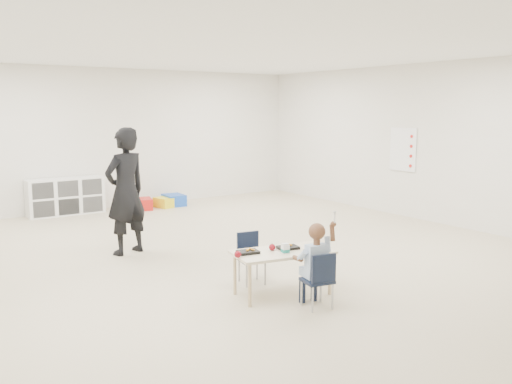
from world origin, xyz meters
TOP-DOWN VIEW (x-y plane):
  - room at (0.00, 0.00)m, footprint 9.00×9.02m
  - table at (-0.52, -1.63)m, footprint 1.14×0.72m
  - chair_near at (-0.47, -2.14)m, footprint 0.33×0.31m
  - chair_far at (-0.58, -1.13)m, footprint 0.33×0.31m
  - child at (-0.47, -2.14)m, footprint 0.46×0.46m
  - lunch_tray_near at (-0.42, -1.60)m, footprint 0.25×0.20m
  - lunch_tray_far at (-0.89, -1.51)m, footprint 0.25×0.20m
  - milk_carton at (-0.55, -1.72)m, footprint 0.08×0.08m
  - bread_roll at (-0.27, -1.79)m, footprint 0.09×0.09m
  - apple_near at (-0.60, -1.56)m, footprint 0.07×0.07m
  - apple_far at (-1.07, -1.59)m, footprint 0.07×0.07m
  - cubby_shelf at (-1.20, 4.28)m, footprint 1.40×0.40m
  - rules_poster at (3.98, 0.60)m, footprint 0.02×0.60m
  - adult at (-1.28, 0.94)m, footprint 0.73×0.59m
  - bin_red at (0.20, 3.95)m, footprint 0.46×0.53m
  - bin_yellow at (0.68, 3.93)m, footprint 0.40×0.47m
  - bin_blue at (0.91, 3.98)m, footprint 0.39×0.49m

SIDE VIEW (x-z plane):
  - bin_yellow at x=0.68m, z-range 0.00..0.20m
  - bin_red at x=0.20m, z-range 0.00..0.22m
  - bin_blue at x=0.91m, z-range 0.00..0.23m
  - table at x=-0.52m, z-range 0.00..0.49m
  - chair_near at x=-0.47m, z-range 0.00..0.59m
  - chair_far at x=-0.58m, z-range 0.00..0.59m
  - cubby_shelf at x=-1.20m, z-range 0.00..0.70m
  - child at x=-0.47m, z-range 0.00..0.92m
  - lunch_tray_near at x=-0.42m, z-range 0.49..0.52m
  - lunch_tray_far at x=-0.89m, z-range 0.49..0.52m
  - bread_roll at x=-0.27m, z-range 0.49..0.56m
  - apple_near at x=-0.60m, z-range 0.49..0.56m
  - apple_far at x=-1.07m, z-range 0.49..0.56m
  - milk_carton at x=-0.55m, z-range 0.49..0.59m
  - adult at x=-1.28m, z-range 0.00..1.75m
  - rules_poster at x=3.98m, z-range 0.85..1.65m
  - room at x=0.00m, z-range 0.00..2.80m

